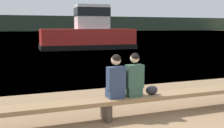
{
  "coord_description": "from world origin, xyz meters",
  "views": [
    {
      "loc": [
        -2.96,
        -3.41,
        2.07
      ],
      "look_at": [
        0.43,
        5.28,
        0.84
      ],
      "focal_mm": 45.0,
      "sensor_mm": 36.0,
      "label": 1
    }
  ],
  "objects_px": {
    "shopping_bag": "(152,90)",
    "tugboat_red": "(89,35)",
    "bench_main": "(106,102)",
    "person_right": "(134,77)",
    "person_left": "(116,78)"
  },
  "relations": [
    {
      "from": "person_right",
      "to": "tugboat_red",
      "type": "distance_m",
      "value": 20.54
    },
    {
      "from": "shopping_bag",
      "to": "tugboat_red",
      "type": "xyz_separation_m",
      "value": [
        4.41,
        19.95,
        0.71
      ]
    },
    {
      "from": "bench_main",
      "to": "person_right",
      "type": "bearing_deg",
      "value": -0.01
    },
    {
      "from": "bench_main",
      "to": "shopping_bag",
      "type": "distance_m",
      "value": 1.16
    },
    {
      "from": "bench_main",
      "to": "shopping_bag",
      "type": "xyz_separation_m",
      "value": [
        1.14,
        -0.01,
        0.18
      ]
    },
    {
      "from": "person_right",
      "to": "bench_main",
      "type": "bearing_deg",
      "value": 179.99
    },
    {
      "from": "person_left",
      "to": "bench_main",
      "type": "bearing_deg",
      "value": 179.86
    },
    {
      "from": "person_left",
      "to": "tugboat_red",
      "type": "bearing_deg",
      "value": 75.05
    },
    {
      "from": "person_left",
      "to": "shopping_bag",
      "type": "relative_size",
      "value": 3.37
    },
    {
      "from": "bench_main",
      "to": "tugboat_red",
      "type": "distance_m",
      "value": 20.72
    },
    {
      "from": "shopping_bag",
      "to": "tugboat_red",
      "type": "distance_m",
      "value": 20.45
    },
    {
      "from": "bench_main",
      "to": "shopping_bag",
      "type": "height_order",
      "value": "shopping_bag"
    },
    {
      "from": "person_right",
      "to": "tugboat_red",
      "type": "relative_size",
      "value": 0.11
    },
    {
      "from": "person_right",
      "to": "shopping_bag",
      "type": "distance_m",
      "value": 0.57
    },
    {
      "from": "person_left",
      "to": "person_right",
      "type": "height_order",
      "value": "person_right"
    }
  ]
}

